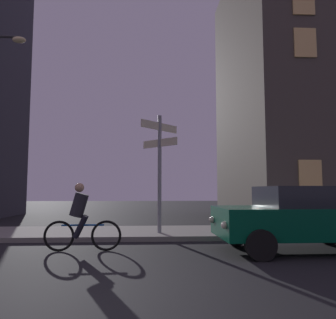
# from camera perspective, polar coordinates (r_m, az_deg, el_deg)

# --- Properties ---
(ground_plane) EXTENTS (80.00, 80.00, 0.00)m
(ground_plane) POSITION_cam_1_polar(r_m,az_deg,el_deg) (4.42, -17.97, -24.10)
(ground_plane) COLOR black
(sidewalk_kerb) EXTENTS (40.00, 2.87, 0.14)m
(sidewalk_kerb) POSITION_cam_1_polar(r_m,az_deg,el_deg) (11.02, -8.72, -12.34)
(sidewalk_kerb) COLOR gray
(sidewalk_kerb) RESTS_ON ground_plane
(signpost) EXTENTS (1.16, 1.16, 3.65)m
(signpost) POSITION_cam_1_polar(r_m,az_deg,el_deg) (10.39, -1.45, -0.37)
(signpost) COLOR gray
(signpost) RESTS_ON sidewalk_kerb
(car_near_right) EXTENTS (3.94, 2.17, 1.53)m
(car_near_right) POSITION_cam_1_polar(r_m,az_deg,el_deg) (8.57, 21.65, -9.07)
(car_near_right) COLOR #05472D
(car_near_right) RESTS_ON ground_plane
(cyclist) EXTENTS (1.82, 0.33, 1.61)m
(cyclist) POSITION_cam_1_polar(r_m,az_deg,el_deg) (8.30, -14.73, -9.89)
(cyclist) COLOR black
(cyclist) RESTS_ON ground_plane
(building_right_block) EXTENTS (10.22, 9.32, 13.60)m
(building_right_block) POSITION_cam_1_polar(r_m,az_deg,el_deg) (20.32, 25.54, 10.57)
(building_right_block) COLOR #4C443D
(building_right_block) RESTS_ON ground_plane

